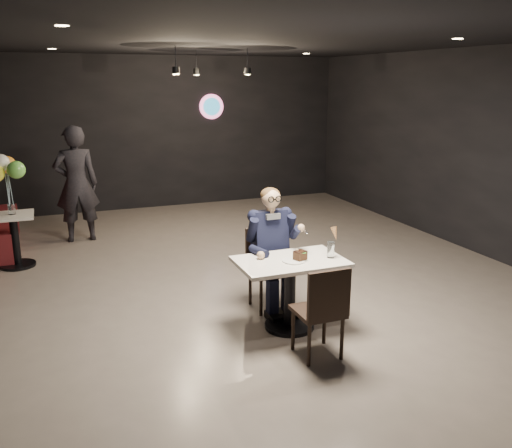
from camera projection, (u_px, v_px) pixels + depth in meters
name	position (u px, v px, depth m)	size (l,w,h in m)	color
floor	(253.00, 275.00, 7.26)	(9.00, 9.00, 0.00)	slate
wall_sign	(211.00, 107.00, 11.05)	(0.50, 0.06, 0.50)	pink
pendant_lights	(206.00, 56.00, 8.32)	(1.40, 1.20, 0.36)	black
main_table	(290.00, 294.00, 5.63)	(1.10, 0.70, 0.75)	white
chair_far	(270.00, 270.00, 6.10)	(0.42, 0.46, 0.92)	black
chair_near	(318.00, 309.00, 5.04)	(0.42, 0.46, 0.92)	black
seated_man	(270.00, 248.00, 6.03)	(0.60, 0.80, 1.44)	black
dessert_plate	(294.00, 261.00, 5.48)	(0.24, 0.24, 0.01)	white
cake_slice	(300.00, 256.00, 5.49)	(0.12, 0.10, 0.08)	black
mint_leaf	(304.00, 253.00, 5.45)	(0.06, 0.04, 0.01)	#35832B
sundae_glass	(331.00, 250.00, 5.58)	(0.08, 0.08, 0.17)	silver
wafer_cone	(335.00, 234.00, 5.57)	(0.07, 0.07, 0.14)	tan
side_table	(16.00, 243.00, 7.51)	(0.55, 0.55, 0.68)	white
balloon_vase	(12.00, 209.00, 7.38)	(0.10, 0.10, 0.15)	silver
balloon_bunch	(8.00, 178.00, 7.27)	(0.43, 0.43, 0.71)	#FFF835
passerby	(76.00, 184.00, 8.59)	(0.68, 0.44, 1.86)	black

